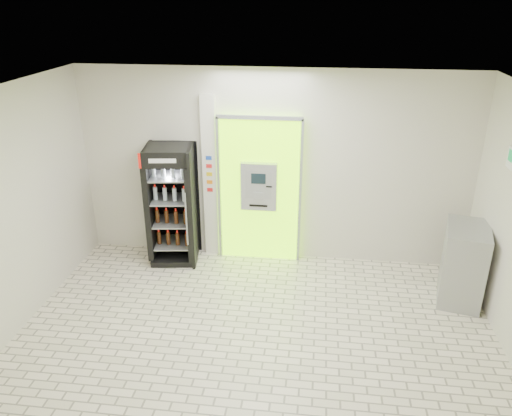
# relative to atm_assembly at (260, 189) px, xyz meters

# --- Properties ---
(ground) EXTENTS (6.00, 6.00, 0.00)m
(ground) POSITION_rel_atm_assembly_xyz_m (0.20, -2.41, -1.17)
(ground) COLOR beige
(ground) RESTS_ON ground
(room_shell) EXTENTS (6.00, 6.00, 6.00)m
(room_shell) POSITION_rel_atm_assembly_xyz_m (0.20, -2.41, 0.67)
(room_shell) COLOR beige
(room_shell) RESTS_ON ground
(atm_assembly) EXTENTS (1.30, 0.24, 2.33)m
(atm_assembly) POSITION_rel_atm_assembly_xyz_m (0.00, 0.00, 0.00)
(atm_assembly) COLOR #84EC03
(atm_assembly) RESTS_ON ground
(pillar) EXTENTS (0.22, 0.11, 2.60)m
(pillar) POSITION_rel_atm_assembly_xyz_m (-0.78, 0.04, 0.13)
(pillar) COLOR silver
(pillar) RESTS_ON ground
(beverage_cooler) EXTENTS (0.79, 0.73, 1.88)m
(beverage_cooler) POSITION_rel_atm_assembly_xyz_m (-1.33, -0.23, -0.27)
(beverage_cooler) COLOR black
(beverage_cooler) RESTS_ON ground
(steel_cabinet) EXTENTS (0.72, 0.92, 1.09)m
(steel_cabinet) POSITION_rel_atm_assembly_xyz_m (2.92, -0.86, -0.63)
(steel_cabinet) COLOR #989A9F
(steel_cabinet) RESTS_ON ground
(exit_sign) EXTENTS (0.02, 0.22, 0.26)m
(exit_sign) POSITION_rel_atm_assembly_xyz_m (3.19, -1.01, 0.95)
(exit_sign) COLOR white
(exit_sign) RESTS_ON room_shell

